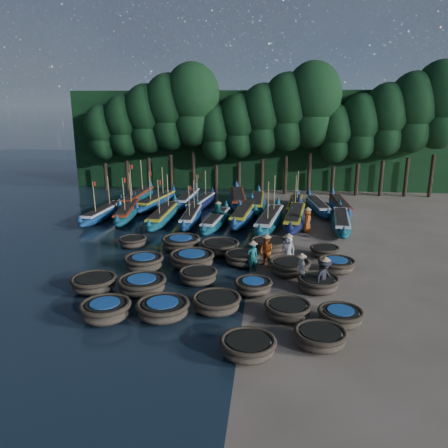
# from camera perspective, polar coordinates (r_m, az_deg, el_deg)

# --- Properties ---
(ground) EXTENTS (120.00, 120.00, 0.00)m
(ground) POSITION_cam_1_polar(r_m,az_deg,el_deg) (24.76, 3.51, -4.99)
(ground) COLOR gray
(ground) RESTS_ON ground
(foliage_wall) EXTENTS (40.00, 3.00, 10.00)m
(foliage_wall) POSITION_cam_1_polar(r_m,az_deg,el_deg) (46.86, 5.06, 10.85)
(foliage_wall) COLOR black
(foliage_wall) RESTS_ON ground
(coracle_3) EXTENTS (2.10, 2.10, 0.69)m
(coracle_3) POSITION_cam_1_polar(r_m,az_deg,el_deg) (15.89, 3.15, -15.69)
(coracle_3) COLOR brown
(coracle_3) RESTS_ON ground
(coracle_4) EXTENTS (2.26, 2.26, 0.68)m
(coracle_4) POSITION_cam_1_polar(r_m,az_deg,el_deg) (16.79, 12.46, -14.25)
(coracle_4) COLOR brown
(coracle_4) RESTS_ON ground
(coracle_5) EXTENTS (2.12, 2.12, 0.83)m
(coracle_5) POSITION_cam_1_polar(r_m,az_deg,el_deg) (18.76, -15.23, -10.83)
(coracle_5) COLOR brown
(coracle_5) RESTS_ON ground
(coracle_6) EXTENTS (2.30, 2.30, 0.77)m
(coracle_6) POSITION_cam_1_polar(r_m,az_deg,el_deg) (18.50, -7.98, -10.93)
(coracle_6) COLOR brown
(coracle_6) RESTS_ON ground
(coracle_7) EXTENTS (2.59, 2.59, 0.73)m
(coracle_7) POSITION_cam_1_polar(r_m,az_deg,el_deg) (18.89, -1.00, -10.27)
(coracle_7) COLOR brown
(coracle_7) RESTS_ON ground
(coracle_8) EXTENTS (2.26, 2.26, 0.65)m
(coracle_8) POSITION_cam_1_polar(r_m,az_deg,el_deg) (18.65, 8.31, -10.97)
(coracle_8) COLOR brown
(coracle_8) RESTS_ON ground
(coracle_9) EXTENTS (2.20, 2.20, 0.69)m
(coracle_9) POSITION_cam_1_polar(r_m,az_deg,el_deg) (18.44, 14.96, -11.57)
(coracle_9) COLOR brown
(coracle_9) RESTS_ON ground
(coracle_10) EXTENTS (2.42, 2.42, 0.74)m
(coracle_10) POSITION_cam_1_polar(r_m,az_deg,el_deg) (21.72, -16.63, -7.42)
(coracle_10) COLOR brown
(coracle_10) RESTS_ON ground
(coracle_11) EXTENTS (2.56, 2.56, 0.77)m
(coracle_11) POSITION_cam_1_polar(r_m,az_deg,el_deg) (20.95, -10.65, -7.81)
(coracle_11) COLOR brown
(coracle_11) RESTS_ON ground
(coracle_12) EXTENTS (2.30, 2.30, 0.71)m
(coracle_12) POSITION_cam_1_polar(r_m,az_deg,el_deg) (21.73, -3.39, -6.81)
(coracle_12) COLOR brown
(coracle_12) RESTS_ON ground
(coracle_13) EXTENTS (1.81, 1.81, 0.70)m
(coracle_13) POSITION_cam_1_polar(r_m,az_deg,el_deg) (20.58, 3.82, -8.12)
(coracle_13) COLOR brown
(coracle_13) RESTS_ON ground
(coracle_14) EXTENTS (2.32, 2.32, 0.76)m
(coracle_14) POSITION_cam_1_polar(r_m,az_deg,el_deg) (21.22, 12.20, -7.61)
(coracle_14) COLOR brown
(coracle_14) RESTS_ON ground
(coracle_15) EXTENTS (2.60, 2.60, 0.81)m
(coracle_15) POSITION_cam_1_polar(r_m,az_deg,el_deg) (23.70, -10.44, -4.97)
(coracle_15) COLOR brown
(coracle_15) RESTS_ON ground
(coracle_16) EXTENTS (2.77, 2.77, 0.83)m
(coracle_16) POSITION_cam_1_polar(r_m,az_deg,el_deg) (23.84, -4.22, -4.60)
(coracle_16) COLOR brown
(coracle_16) RESTS_ON ground
(coracle_17) EXTENTS (2.25, 2.25, 0.72)m
(coracle_17) POSITION_cam_1_polar(r_m,az_deg,el_deg) (24.18, 2.41, -4.45)
(coracle_17) COLOR brown
(coracle_17) RESTS_ON ground
(coracle_18) EXTENTS (2.51, 2.51, 0.78)m
(coracle_18) POSITION_cam_1_polar(r_m,az_deg,el_deg) (23.00, 8.57, -5.57)
(coracle_18) COLOR brown
(coracle_18) RESTS_ON ground
(coracle_19) EXTENTS (1.98, 1.98, 0.74)m
(coracle_19) POSITION_cam_1_polar(r_m,az_deg,el_deg) (23.82, 14.49, -5.22)
(coracle_19) COLOR brown
(coracle_19) RESTS_ON ground
(coracle_20) EXTENTS (1.73, 1.73, 0.66)m
(coracle_20) POSITION_cam_1_polar(r_m,az_deg,el_deg) (27.66, -11.83, -2.28)
(coracle_20) COLOR brown
(coracle_20) RESTS_ON ground
(coracle_21) EXTENTS (2.80, 2.80, 0.81)m
(coracle_21) POSITION_cam_1_polar(r_m,az_deg,el_deg) (26.69, -5.64, -2.46)
(coracle_21) COLOR brown
(coracle_21) RESTS_ON ground
(coracle_22) EXTENTS (2.32, 2.32, 0.76)m
(coracle_22) POSITION_cam_1_polar(r_m,az_deg,el_deg) (25.92, -0.54, -3.00)
(coracle_22) COLOR brown
(coracle_22) RESTS_ON ground
(coracle_23) EXTENTS (2.28, 2.28, 0.76)m
(coracle_23) POSITION_cam_1_polar(r_m,az_deg,el_deg) (26.44, 5.89, -2.73)
(coracle_23) COLOR brown
(coracle_23) RESTS_ON ground
(coracle_24) EXTENTS (1.73, 1.73, 0.64)m
(coracle_24) POSITION_cam_1_polar(r_m,az_deg,el_deg) (26.07, 13.01, -3.46)
(coracle_24) COLOR brown
(coracle_24) RESTS_ON ground
(long_boat_0) EXTENTS (1.84, 7.53, 3.21)m
(long_boat_0) POSITION_cam_1_polar(r_m,az_deg,el_deg) (34.95, -15.54, 1.38)
(long_boat_0) COLOR navy
(long_boat_0) RESTS_ON ground
(long_boat_1) EXTENTS (2.49, 8.05, 3.45)m
(long_boat_1) POSITION_cam_1_polar(r_m,az_deg,el_deg) (34.79, -12.51, 1.58)
(long_boat_1) COLOR #0E4652
(long_boat_1) RESTS_ON ground
(long_boat_2) EXTENTS (1.50, 8.29, 3.52)m
(long_boat_2) POSITION_cam_1_polar(r_m,az_deg,el_deg) (33.06, -7.92, 1.11)
(long_boat_2) COLOR #0E4652
(long_boat_2) RESTS_ON ground
(long_boat_3) EXTENTS (1.49, 7.28, 3.09)m
(long_boat_3) POSITION_cam_1_polar(r_m,az_deg,el_deg) (32.74, -4.32, 0.95)
(long_boat_3) COLOR navy
(long_boat_3) RESTS_ON ground
(long_boat_4) EXTENTS (2.06, 7.27, 1.29)m
(long_boat_4) POSITION_cam_1_polar(r_m,az_deg,el_deg) (31.61, -1.06, 0.47)
(long_boat_4) COLOR #0E4652
(long_boat_4) RESTS_ON ground
(long_boat_5) EXTENTS (2.31, 8.45, 1.49)m
(long_boat_5) POSITION_cam_1_polar(r_m,az_deg,el_deg) (33.18, 2.62, 1.31)
(long_boat_5) COLOR navy
(long_boat_5) RESTS_ON ground
(long_boat_6) EXTENTS (2.76, 8.51, 3.65)m
(long_boat_6) POSITION_cam_1_polar(r_m,az_deg,el_deg) (31.54, 5.97, 0.52)
(long_boat_6) COLOR #0E4652
(long_boat_6) RESTS_ON ground
(long_boat_7) EXTENTS (2.56, 8.59, 1.52)m
(long_boat_7) POSITION_cam_1_polar(r_m,az_deg,el_deg) (32.43, 9.25, 0.82)
(long_boat_7) COLOR #11113E
(long_boat_7) RESTS_ON ground
(long_boat_8) EXTENTS (2.19, 7.79, 1.38)m
(long_boat_8) POSITION_cam_1_polar(r_m,az_deg,el_deg) (32.17, 15.07, 0.26)
(long_boat_8) COLOR #0E4652
(long_boat_8) RESTS_ON ground
(long_boat_9) EXTENTS (1.72, 8.97, 3.81)m
(long_boat_9) POSITION_cam_1_polar(r_m,az_deg,el_deg) (39.47, -11.31, 3.34)
(long_boat_9) COLOR #0E4652
(long_boat_9) RESTS_ON ground
(long_boat_10) EXTENTS (2.66, 7.76, 3.34)m
(long_boat_10) POSITION_cam_1_polar(r_m,az_deg,el_deg) (38.14, -8.76, 2.93)
(long_boat_10) COLOR navy
(long_boat_10) RESTS_ON ground
(long_boat_11) EXTENTS (1.57, 7.81, 1.37)m
(long_boat_11) POSITION_cam_1_polar(r_m,az_deg,el_deg) (38.96, -4.76, 3.31)
(long_boat_11) COLOR navy
(long_boat_11) RESTS_ON ground
(long_boat_12) EXTENTS (2.29, 7.24, 3.10)m
(long_boat_12) POSITION_cam_1_polar(r_m,az_deg,el_deg) (37.51, -3.01, 2.82)
(long_boat_12) COLOR #11113E
(long_boat_12) RESTS_ON ground
(long_boat_13) EXTENTS (2.53, 8.95, 1.58)m
(long_boat_13) POSITION_cam_1_polar(r_m,az_deg,el_deg) (38.37, 1.82, 3.29)
(long_boat_13) COLOR navy
(long_boat_13) RESTS_ON ground
(long_boat_14) EXTENTS (1.44, 8.12, 1.43)m
(long_boat_14) POSITION_cam_1_polar(r_m,az_deg,el_deg) (37.26, 4.35, 2.80)
(long_boat_14) COLOR #0E4652
(long_boat_14) RESTS_ON ground
(long_boat_15) EXTENTS (2.17, 7.62, 3.26)m
(long_boat_15) POSITION_cam_1_polar(r_m,az_deg,el_deg) (36.69, 9.25, 2.40)
(long_boat_15) COLOR navy
(long_boat_15) RESTS_ON ground
(long_boat_16) EXTENTS (2.17, 7.38, 1.31)m
(long_boat_16) POSITION_cam_1_polar(r_m,az_deg,el_deg) (36.90, 12.12, 2.30)
(long_boat_16) COLOR navy
(long_boat_16) RESTS_ON ground
(long_boat_17) EXTENTS (1.63, 7.81, 1.37)m
(long_boat_17) POSITION_cam_1_polar(r_m,az_deg,el_deg) (37.50, 14.86, 2.37)
(long_boat_17) COLOR navy
(long_boat_17) RESTS_ON ground
(fisherman_0) EXTENTS (0.98, 0.86, 1.89)m
(fisherman_0) POSITION_cam_1_polar(r_m,az_deg,el_deg) (24.40, 8.37, -3.20)
(fisherman_0) COLOR silver
(fisherman_0) RESTS_ON ground
(fisherman_1) EXTENTS (0.69, 0.57, 1.81)m
(fisherman_1) POSITION_cam_1_polar(r_m,az_deg,el_deg) (23.14, 3.76, -4.07)
(fisherman_1) COLOR #17605F
(fisherman_1) RESTS_ON ground
(fisherman_2) EXTENTS (1.08, 1.06, 1.96)m
(fisherman_2) POSITION_cam_1_polar(r_m,az_deg,el_deg) (23.87, 5.55, -3.47)
(fisherman_2) COLOR #B64F18
(fisherman_2) RESTS_ON ground
(fisherman_3) EXTENTS (1.23, 1.28, 1.95)m
(fisherman_3) POSITION_cam_1_polar(r_m,az_deg,el_deg) (20.91, 12.97, -6.61)
(fisherman_3) COLOR black
(fisherman_3) RESTS_ON ground
(fisherman_4) EXTENTS (0.61, 1.02, 1.83)m
(fisherman_4) POSITION_cam_1_polar(r_m,az_deg,el_deg) (21.52, 10.03, -5.89)
(fisherman_4) COLOR silver
(fisherman_4) RESTS_ON ground
(fisherman_5) EXTENTS (1.62, 1.29, 1.93)m
(fisherman_5) POSITION_cam_1_polar(r_m,az_deg,el_deg) (31.91, -0.77, 1.37)
(fisherman_5) COLOR #17605F
(fisherman_5) RESTS_ON ground
(fisherman_6) EXTENTS (0.55, 0.84, 1.90)m
(fisherman_6) POSITION_cam_1_polar(r_m,az_deg,el_deg) (30.73, 10.82, 0.56)
(fisherman_6) COLOR #B64F18
(fisherman_6) RESTS_ON ground
(tree_0) EXTENTS (3.68, 3.68, 8.68)m
(tree_0) POSITION_cam_1_polar(r_m,az_deg,el_deg) (46.51, -15.56, 11.53)
(tree_0) COLOR black
(tree_0) RESTS_ON ground
(tree_1) EXTENTS (4.09, 4.09, 9.65)m
(tree_1) POSITION_cam_1_polar(r_m,az_deg,el_deg) (45.69, -12.87, 12.49)
(tree_1) COLOR black
(tree_1) RESTS_ON ground
(tree_2) EXTENTS (4.51, 4.51, 10.63)m
(tree_2) POSITION_cam_1_polar(r_m,az_deg,el_deg) (44.98, -10.07, 13.46)
(tree_2) COLOR black
(tree_2) RESTS_ON ground
(tree_3) EXTENTS (4.92, 4.92, 11.60)m
(tree_3) POSITION_cam_1_polar(r_m,az_deg,el_deg) (44.38, -7.17, 14.42)
(tree_3) COLOR black
(tree_3) RESTS_ON ground
(tree_4) EXTENTS (5.34, 5.34, 12.58)m
(tree_4) POSITION_cam_1_polar(r_m,az_deg,el_deg) (43.91, -4.17, 15.37)
(tree_4) COLOR black
(tree_4) RESTS_ON ground
(tree_5) EXTENTS (3.68, 3.68, 8.68)m
(tree_5) POSITION_cam_1_polar(r_m,az_deg,el_deg) (43.64, -1.06, 11.86)
(tree_5) COLOR black
(tree_5) RESTS_ON ground
(tree_6) EXTENTS (4.09, 4.09, 9.65)m
(tree_6) POSITION_cam_1_polar(r_m,az_deg,el_deg) (43.37, 2.03, 12.73)
(tree_6) COLOR black
(tree_6) RESTS_ON ground
(tree_7) EXTENTS (4.51, 4.51, 10.63)m
(tree_7) POSITION_cam_1_polar(r_m,az_deg,el_deg) (43.24, 5.16, 13.56)
(tree_7) COLOR black
(tree_7) RESTS_ON ground
(tree_8) EXTENTS (4.92, 4.92, 11.60)m
(tree_8) POSITION_cam_1_polar(r_m,az_deg,el_deg) (43.24, 8.33, 14.36)
(tree_8) COLOR black
(tree_8) RESTS_ON ground
(tree_9) EXTENTS (5.34, 5.34, 12.58)m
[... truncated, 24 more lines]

